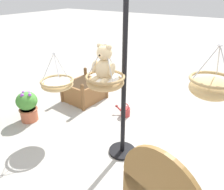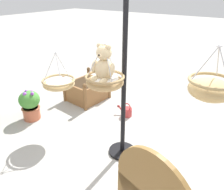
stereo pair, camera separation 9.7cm
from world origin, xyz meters
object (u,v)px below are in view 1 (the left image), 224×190
object	(u,v)px
wooden_planter_box	(85,90)
watering_can	(125,111)
hanging_basket_right_low	(57,84)
teddy_bear	(104,66)
display_pole_central	(123,113)
potted_plant_tall_leafy	(28,105)
hanging_basket_with_teddy	(105,81)
hanging_basket_left_high	(211,87)

from	to	relation	value
wooden_planter_box	watering_can	world-z (taller)	wooden_planter_box
hanging_basket_right_low	watering_can	bearing A→B (deg)	-120.96
wooden_planter_box	teddy_bear	bearing A→B (deg)	138.10
display_pole_central	potted_plant_tall_leafy	world-z (taller)	display_pole_central
hanging_basket_with_teddy	hanging_basket_right_low	distance (m)	1.16
display_pole_central	watering_can	bearing A→B (deg)	-61.88
watering_can	hanging_basket_with_teddy	bearing A→B (deg)	107.44
display_pole_central	wooden_planter_box	size ratio (longest dim) A/B	2.51
hanging_basket_left_high	watering_can	bearing A→B (deg)	-32.37
hanging_basket_left_high	potted_plant_tall_leafy	size ratio (longest dim) A/B	0.94
hanging_basket_right_low	potted_plant_tall_leafy	size ratio (longest dim) A/B	0.99
wooden_planter_box	potted_plant_tall_leafy	world-z (taller)	potted_plant_tall_leafy
display_pole_central	teddy_bear	world-z (taller)	display_pole_central
potted_plant_tall_leafy	display_pole_central	bearing A→B (deg)	-174.90
teddy_bear	hanging_basket_left_high	xyz separation A→B (m)	(-1.29, -0.24, -0.07)
hanging_basket_with_teddy	watering_can	world-z (taller)	hanging_basket_with_teddy
hanging_basket_with_teddy	hanging_basket_left_high	bearing A→B (deg)	-170.69
display_pole_central	teddy_bear	bearing A→B (deg)	61.31
hanging_basket_with_teddy	teddy_bear	bearing A→B (deg)	90.00
display_pole_central	hanging_basket_right_low	bearing A→B (deg)	5.32
hanging_basket_left_high	potted_plant_tall_leafy	world-z (taller)	hanging_basket_left_high
display_pole_central	hanging_basket_right_low	world-z (taller)	display_pole_central
teddy_bear	wooden_planter_box	xyz separation A→B (m)	(1.60, -1.43, -1.29)
teddy_bear	hanging_basket_with_teddy	bearing A→B (deg)	-90.00
teddy_bear	display_pole_central	bearing A→B (deg)	-118.69
hanging_basket_left_high	wooden_planter_box	xyz separation A→B (m)	(2.89, -1.20, -1.21)
display_pole_central	watering_can	distance (m)	1.34
hanging_basket_with_teddy	hanging_basket_left_high	distance (m)	1.32
hanging_basket_with_teddy	wooden_planter_box	distance (m)	2.38
hanging_basket_with_teddy	teddy_bear	distance (m)	0.22
potted_plant_tall_leafy	watering_can	xyz separation A→B (m)	(-1.55, -1.22, -0.23)
watering_can	teddy_bear	bearing A→B (deg)	107.14
potted_plant_tall_leafy	watering_can	bearing A→B (deg)	-141.64
potted_plant_tall_leafy	teddy_bear	bearing A→B (deg)	177.46
potted_plant_tall_leafy	hanging_basket_right_low	bearing A→B (deg)	-175.21
hanging_basket_with_teddy	watering_can	bearing A→B (deg)	-72.56
hanging_basket_with_teddy	teddy_bear	world-z (taller)	teddy_bear
display_pole_central	hanging_basket_with_teddy	distance (m)	0.65
hanging_basket_with_teddy	potted_plant_tall_leafy	world-z (taller)	hanging_basket_with_teddy
teddy_bear	potted_plant_tall_leafy	xyz separation A→B (m)	(1.95, -0.09, -1.20)
hanging_basket_right_low	watering_can	world-z (taller)	hanging_basket_right_low
hanging_basket_with_teddy	hanging_basket_right_low	bearing A→B (deg)	-6.97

